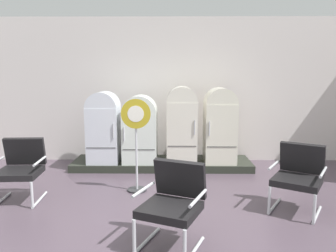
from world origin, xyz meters
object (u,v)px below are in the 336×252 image
refrigerator_1 (140,127)px  refrigerator_2 (182,122)px  armchair_right (298,174)px  refrigerator_3 (220,123)px  armchair_center (173,200)px  refrigerator_0 (104,125)px  armchair_left (21,166)px  sign_stand (136,145)px

refrigerator_1 → refrigerator_2: bearing=-0.2°
refrigerator_1 → armchair_right: 3.21m
refrigerator_3 → armchair_center: (-0.96, -3.05, -0.43)m
refrigerator_0 → armchair_right: bearing=-32.8°
refrigerator_1 → refrigerator_3: bearing=0.3°
refrigerator_1 → armchair_left: 2.41m
refrigerator_3 → refrigerator_2: bearing=-179.1°
refrigerator_1 → armchair_center: refrigerator_1 is taller
refrigerator_0 → sign_stand: (0.80, -1.31, -0.13)m
refrigerator_1 → sign_stand: 1.33m
refrigerator_0 → armchair_center: 3.35m
armchair_left → armchair_center: (2.33, -1.34, 0.00)m
armchair_right → sign_stand: size_ratio=0.61×
refrigerator_3 → sign_stand: bearing=-139.3°
armchair_left → armchair_right: same height
armchair_left → armchair_right: bearing=-5.0°
refrigerator_0 → armchair_center: bearing=-65.3°
armchair_center → sign_stand: bearing=109.1°
refrigerator_0 → armchair_left: 1.97m
refrigerator_3 → sign_stand: refrigerator_3 is taller
armchair_center → refrigerator_3: bearing=72.6°
armchair_right → sign_stand: (-2.37, 0.73, 0.25)m
armchair_left → armchair_right: (4.12, -0.36, 0.00)m
refrigerator_1 → armchair_center: (0.65, -3.04, -0.33)m
refrigerator_3 → armchair_right: refrigerator_3 is taller
refrigerator_0 → refrigerator_2: 1.58m
sign_stand → armchair_right: bearing=-17.1°
refrigerator_3 → armchair_center: 3.23m
armchair_right → sign_stand: bearing=162.9°
armchair_left → armchair_center: size_ratio=1.00×
sign_stand → refrigerator_0: bearing=121.3°
refrigerator_3 → armchair_left: refrigerator_3 is taller
refrigerator_2 → armchair_center: bearing=-93.5°
refrigerator_0 → armchair_left: refrigerator_0 is taller
armchair_right → refrigerator_0: bearing=147.2°
armchair_right → armchair_center: 2.03m
refrigerator_0 → armchair_left: bearing=-119.3°
refrigerator_3 → sign_stand: size_ratio=0.98×
refrigerator_2 → refrigerator_3: 0.77m
armchair_left → refrigerator_2: bearing=33.9°
refrigerator_1 → armchair_left: refrigerator_1 is taller
sign_stand → refrigerator_1: bearing=92.7°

